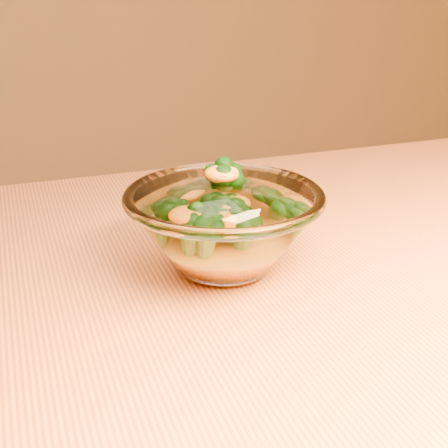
{
  "coord_description": "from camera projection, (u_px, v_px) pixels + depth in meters",
  "views": [
    {
      "loc": [
        -0.23,
        -0.43,
        1.02
      ],
      "look_at": [
        -0.05,
        0.07,
        0.8
      ],
      "focal_mm": 50.0,
      "sensor_mm": 36.0,
      "label": 1
    }
  ],
  "objects": [
    {
      "name": "table",
      "position": [
        301.0,
        387.0,
        0.59
      ],
      "size": [
        1.2,
        0.8,
        0.75
      ],
      "color": "#C7753B",
      "rests_on": "ground"
    },
    {
      "name": "glass_bowl",
      "position": [
        224.0,
        228.0,
        0.58
      ],
      "size": [
        0.19,
        0.19,
        0.08
      ],
      "color": "white",
      "rests_on": "table"
    },
    {
      "name": "cheese_sauce",
      "position": [
        224.0,
        245.0,
        0.59
      ],
      "size": [
        0.11,
        0.11,
        0.03
      ],
      "primitive_type": "ellipsoid",
      "color": "orange",
      "rests_on": "glass_bowl"
    },
    {
      "name": "broccoli_heap",
      "position": [
        221.0,
        212.0,
        0.59
      ],
      "size": [
        0.12,
        0.12,
        0.08
      ],
      "color": "black",
      "rests_on": "cheese_sauce"
    }
  ]
}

